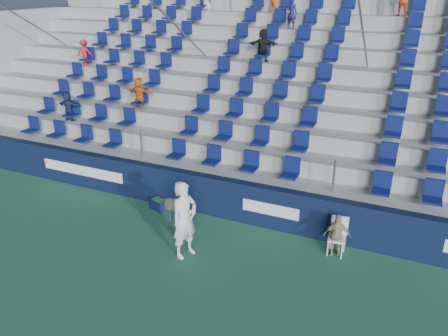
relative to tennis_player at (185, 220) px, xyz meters
The scene contains 7 objects.
ground 1.40m from the tennis_player, 88.01° to the right, with size 70.00×70.00×0.00m, color #2A6243.
sponsor_wall 2.21m from the tennis_player, 89.04° to the left, with size 24.00×0.32×1.20m.
grandstand 7.35m from the tennis_player, 89.76° to the left, with size 24.00×8.17×6.63m.
tennis_player is the anchor object (origin of this frame).
line_judge_chair 3.85m from the tennis_player, 26.04° to the left, with size 0.48×0.49×0.98m.
line_judge 3.78m from the tennis_player, 23.96° to the left, with size 0.66×0.28×1.13m, color tan.
ball_bin 2.73m from the tennis_player, 136.84° to the left, with size 0.64×0.52×0.31m.
Camera 1 is at (4.64, -7.08, 6.34)m, focal length 35.00 mm.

